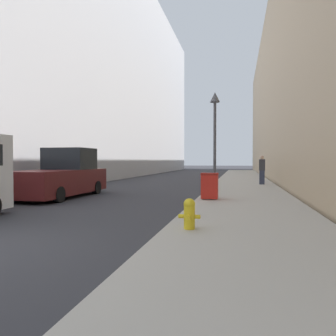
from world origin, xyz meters
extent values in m
cube|color=#ADA89E|center=(5.69, 18.00, 0.07)|extent=(3.92, 60.00, 0.13)
cube|color=#BCBCC1|center=(-10.73, 26.00, 10.91)|extent=(12.00, 60.00, 21.81)
cylinder|color=yellow|center=(4.32, 2.41, 0.39)|extent=(0.25, 0.25, 0.51)
sphere|color=yellow|center=(4.32, 2.41, 0.69)|extent=(0.26, 0.26, 0.26)
cylinder|color=yellow|center=(4.32, 2.41, 0.76)|extent=(0.07, 0.07, 0.06)
cylinder|color=yellow|center=(4.32, 2.23, 0.41)|extent=(0.11, 0.12, 0.11)
cylinder|color=yellow|center=(4.13, 2.41, 0.41)|extent=(0.12, 0.09, 0.09)
cylinder|color=yellow|center=(4.50, 2.41, 0.41)|extent=(0.12, 0.09, 0.09)
cube|color=red|center=(4.26, 8.12, 0.63)|extent=(0.64, 0.53, 0.92)
cube|color=maroon|center=(4.26, 8.12, 1.12)|extent=(0.66, 0.54, 0.08)
cylinder|color=black|center=(3.99, 8.34, 0.21)|extent=(0.05, 0.16, 0.16)
cylinder|color=black|center=(4.53, 8.34, 0.21)|extent=(0.05, 0.16, 0.16)
cylinder|color=#4C4C51|center=(4.15, 12.34, 0.26)|extent=(0.28, 0.28, 0.25)
cylinder|color=#4C4C51|center=(4.15, 12.34, 2.40)|extent=(0.15, 0.15, 4.53)
cone|color=#4C4C51|center=(4.15, 12.34, 4.92)|extent=(0.51, 0.51, 0.51)
cube|color=#561919|center=(-2.53, 8.55, 0.70)|extent=(2.17, 5.59, 1.05)
cube|color=black|center=(-2.53, 9.53, 1.74)|extent=(2.00, 1.79, 1.01)
cylinder|color=black|center=(-3.54, 10.28, 0.32)|extent=(0.24, 0.64, 0.64)
cylinder|color=black|center=(-1.52, 10.28, 0.32)|extent=(0.24, 0.64, 0.64)
cylinder|color=black|center=(-3.54, 6.82, 0.32)|extent=(0.24, 0.64, 0.64)
cylinder|color=black|center=(-1.52, 6.82, 0.32)|extent=(0.24, 0.64, 0.64)
cube|color=#2D3347|center=(6.81, 16.79, 0.58)|extent=(0.31, 0.22, 0.89)
cube|color=#333338|center=(6.81, 16.79, 1.37)|extent=(0.37, 0.22, 0.70)
sphere|color=tan|center=(6.81, 16.79, 1.84)|extent=(0.24, 0.24, 0.24)
camera|label=1|loc=(5.39, -4.75, 1.66)|focal=35.00mm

